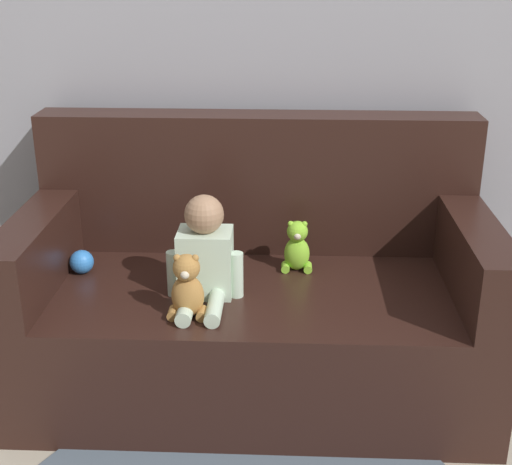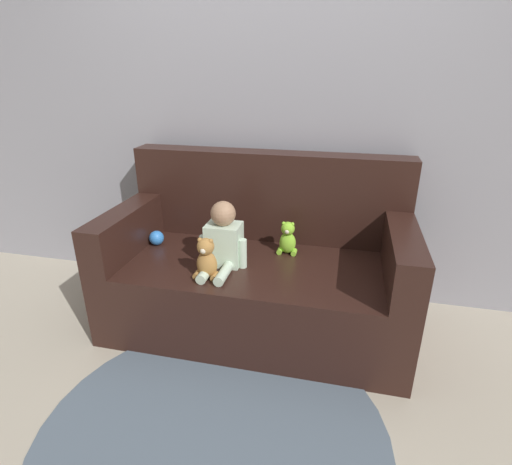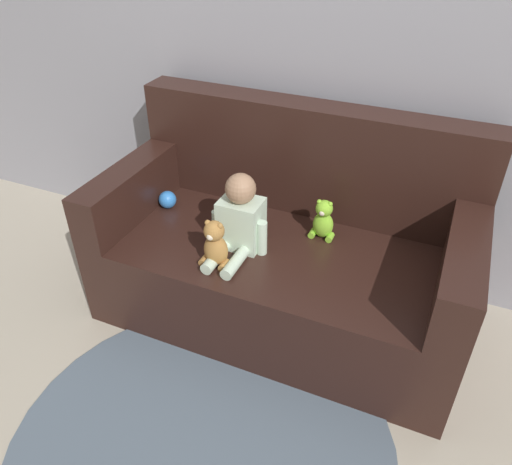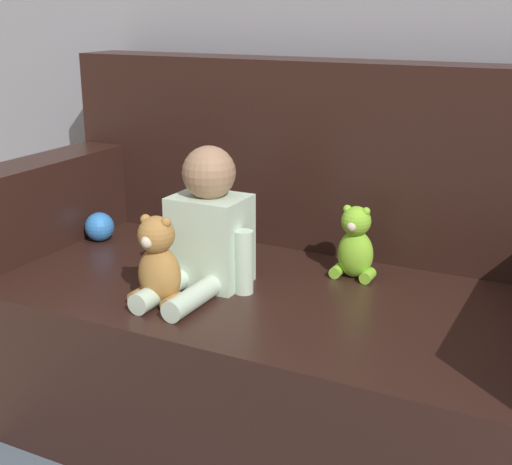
{
  "view_description": "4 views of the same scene",
  "coord_description": "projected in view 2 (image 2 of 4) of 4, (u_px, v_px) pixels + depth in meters",
  "views": [
    {
      "loc": [
        0.12,
        -2.45,
        1.64
      ],
      "look_at": [
        0.01,
        -0.09,
        0.7
      ],
      "focal_mm": 50.0,
      "sensor_mm": 36.0,
      "label": 1
    },
    {
      "loc": [
        0.48,
        -2.09,
        1.53
      ],
      "look_at": [
        0.01,
        -0.06,
        0.65
      ],
      "focal_mm": 28.0,
      "sensor_mm": 36.0,
      "label": 2
    },
    {
      "loc": [
        0.67,
        -1.85,
        1.88
      ],
      "look_at": [
        -0.08,
        -0.12,
        0.57
      ],
      "focal_mm": 35.0,
      "sensor_mm": 36.0,
      "label": 3
    },
    {
      "loc": [
        0.77,
        -1.66,
        1.18
      ],
      "look_at": [
        -0.07,
        -0.02,
        0.6
      ],
      "focal_mm": 50.0,
      "sensor_mm": 36.0,
      "label": 4
    }
  ],
  "objects": [
    {
      "name": "toy_ball",
      "position": [
        157.0,
        238.0,
        2.57
      ],
      "size": [
        0.09,
        0.09,
        0.09
      ],
      "color": "#337FDB",
      "rests_on": "couch"
    },
    {
      "name": "couch",
      "position": [
        259.0,
        269.0,
        2.49
      ],
      "size": [
        1.78,
        0.89,
        1.03
      ],
      "color": "black",
      "rests_on": "ground_plane"
    },
    {
      "name": "wall_back",
      "position": [
        276.0,
        105.0,
        2.54
      ],
      "size": [
        8.0,
        0.05,
        2.6
      ],
      "color": "#93939E",
      "rests_on": "ground_plane"
    },
    {
      "name": "plush_toy_side",
      "position": [
        288.0,
        239.0,
        2.43
      ],
      "size": [
        0.12,
        0.09,
        0.21
      ],
      "color": "#8CD133",
      "rests_on": "couch"
    },
    {
      "name": "ground_plane",
      "position": [
        257.0,
        323.0,
        2.57
      ],
      "size": [
        12.0,
        12.0,
        0.0
      ],
      "primitive_type": "plane",
      "color": "#B7AD99"
    },
    {
      "name": "floor_rug",
      "position": [
        214.0,
        434.0,
        1.79
      ],
      "size": [
        1.58,
        1.58,
        0.01
      ],
      "color": "slate",
      "rests_on": "ground_plane"
    },
    {
      "name": "teddy_bear_brown",
      "position": [
        206.0,
        259.0,
        2.15
      ],
      "size": [
        0.14,
        0.11,
        0.23
      ],
      "color": "#AD7A3D",
      "rests_on": "couch"
    },
    {
      "name": "person_baby",
      "position": [
        223.0,
        240.0,
        2.27
      ],
      "size": [
        0.28,
        0.35,
        0.38
      ],
      "color": "silver",
      "rests_on": "couch"
    }
  ]
}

